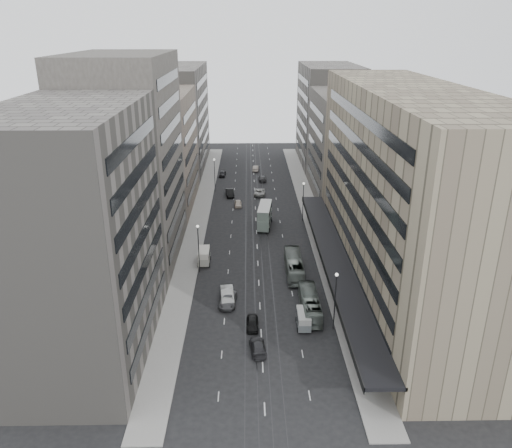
{
  "coord_description": "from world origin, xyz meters",
  "views": [
    {
      "loc": [
        -1.62,
        -61.83,
        37.67
      ],
      "look_at": [
        -0.3,
        16.7,
        6.57
      ],
      "focal_mm": 35.0,
      "sensor_mm": 36.0,
      "label": 1
    }
  ],
  "objects": [
    {
      "name": "lamp_left_near",
      "position": [
        -9.7,
        12.0,
        5.2
      ],
      "size": [
        0.44,
        0.44,
        8.32
      ],
      "color": "#262628",
      "rests_on": "ground"
    },
    {
      "name": "department_store",
      "position": [
        21.45,
        8.0,
        14.95
      ],
      "size": [
        19.2,
        60.0,
        30.0
      ],
      "color": "gray",
      "rests_on": "ground"
    },
    {
      "name": "sedan_6",
      "position": [
        1.2,
        52.31,
        0.76
      ],
      "size": [
        2.9,
        5.64,
        1.52
      ],
      "primitive_type": "imported",
      "rotation": [
        0.0,
        0.0,
        3.07
      ],
      "color": "#B8B7B3",
      "rests_on": "ground"
    },
    {
      "name": "ground",
      "position": [
        0.0,
        0.0,
        0.0
      ],
      "size": [
        220.0,
        220.0,
        0.0
      ],
      "primitive_type": "plane",
      "color": "black",
      "rests_on": "ground"
    },
    {
      "name": "pedestrian",
      "position": [
        11.44,
        -8.33,
        0.98
      ],
      "size": [
        0.71,
        0.61,
        1.66
      ],
      "primitive_type": "imported",
      "rotation": [
        0.0,
        0.0,
        3.56
      ],
      "color": "black",
      "rests_on": "sidewalk_right"
    },
    {
      "name": "lamp_right_far",
      "position": [
        9.7,
        35.0,
        5.2
      ],
      "size": [
        0.44,
        0.44,
        8.32
      ],
      "color": "#262628",
      "rests_on": "ground"
    },
    {
      "name": "double_decker",
      "position": [
        1.7,
        31.89,
        2.44
      ],
      "size": [
        3.33,
        8.48,
        4.52
      ],
      "rotation": [
        0.0,
        0.0,
        -0.12
      ],
      "color": "gray",
      "rests_on": "ground"
    },
    {
      "name": "building_left_d",
      "position": [
        -21.5,
        79.0,
        14.0
      ],
      "size": [
        15.0,
        38.0,
        28.0
      ],
      "primitive_type": "cube",
      "color": "slate",
      "rests_on": "ground"
    },
    {
      "name": "sedan_3",
      "position": [
        -0.51,
        -9.85,
        0.68
      ],
      "size": [
        2.37,
        4.83,
        1.35
      ],
      "primitive_type": "imported",
      "rotation": [
        0.0,
        0.0,
        3.25
      ],
      "color": "#262628",
      "rests_on": "ground"
    },
    {
      "name": "sidewalk_right",
      "position": [
        12.0,
        37.5,
        0.07
      ],
      "size": [
        4.0,
        125.0,
        0.15
      ],
      "primitive_type": "cube",
      "color": "gray",
      "rests_on": "ground"
    },
    {
      "name": "sedan_1",
      "position": [
        -4.78,
        2.7,
        0.86
      ],
      "size": [
        2.32,
        5.38,
        1.72
      ],
      "primitive_type": "imported",
      "rotation": [
        0.0,
        0.0,
        0.1
      ],
      "color": "silver",
      "rests_on": "ground"
    },
    {
      "name": "sedan_7",
      "position": [
        2.16,
        64.24,
        0.68
      ],
      "size": [
        2.1,
        4.75,
        1.35
      ],
      "primitive_type": "imported",
      "rotation": [
        0.0,
        0.0,
        3.19
      ],
      "color": "#4E4E50",
      "rests_on": "ground"
    },
    {
      "name": "building_left_b",
      "position": [
        -21.5,
        19.0,
        17.0
      ],
      "size": [
        15.0,
        26.0,
        34.0
      ],
      "primitive_type": "cube",
      "color": "#433F3A",
      "rests_on": "ground"
    },
    {
      "name": "bus_far",
      "position": [
        5.81,
        11.07,
        1.51
      ],
      "size": [
        2.6,
        10.86,
        3.02
      ],
      "primitive_type": "imported",
      "rotation": [
        0.0,
        0.0,
        3.14
      ],
      "color": "gray",
      "rests_on": "ground"
    },
    {
      "name": "sedan_2",
      "position": [
        -4.66,
        1.54,
        0.7
      ],
      "size": [
        2.65,
        5.16,
        1.39
      ],
      "primitive_type": "imported",
      "rotation": [
        0.0,
        0.0,
        -0.07
      ],
      "color": "#525254",
      "rests_on": "ground"
    },
    {
      "name": "sedan_0",
      "position": [
        -1.14,
        -4.6,
        0.68
      ],
      "size": [
        1.62,
        4.0,
        1.36
      ],
      "primitive_type": "imported",
      "rotation": [
        0.0,
        0.0,
        -0.0
      ],
      "color": "black",
      "rests_on": "ground"
    },
    {
      "name": "bus_near",
      "position": [
        7.01,
        -0.94,
        1.41
      ],
      "size": [
        2.38,
        10.1,
        2.81
      ],
      "primitive_type": "imported",
      "rotation": [
        0.0,
        0.0,
        3.14
      ],
      "color": "slate",
      "rests_on": "ground"
    },
    {
      "name": "building_left_c",
      "position": [
        -21.5,
        46.0,
        12.5
      ],
      "size": [
        15.0,
        28.0,
        25.0
      ],
      "primitive_type": "cube",
      "color": "#726759",
      "rests_on": "ground"
    },
    {
      "name": "building_right_mid",
      "position": [
        21.5,
        52.0,
        12.0
      ],
      "size": [
        15.0,
        28.0,
        24.0
      ],
      "primitive_type": "cube",
      "color": "#433F3A",
      "rests_on": "ground"
    },
    {
      "name": "sedan_4",
      "position": [
        -3.89,
        44.09,
        0.67
      ],
      "size": [
        1.75,
        3.98,
        1.33
      ],
      "primitive_type": "imported",
      "rotation": [
        0.0,
        0.0,
        0.05
      ],
      "color": "beige",
      "rests_on": "ground"
    },
    {
      "name": "panel_van",
      "position": [
        -9.2,
        15.14,
        1.44
      ],
      "size": [
        2.11,
        4.18,
        2.61
      ],
      "rotation": [
        0.0,
        0.0,
        0.02
      ],
      "color": "#B4B2A2",
      "rests_on": "ground"
    },
    {
      "name": "sedan_9",
      "position": [
        0.56,
        74.03,
        0.73
      ],
      "size": [
        1.85,
        4.55,
        1.47
      ],
      "primitive_type": "imported",
      "rotation": [
        0.0,
        0.0,
        3.08
      ],
      "color": "#B6A697",
      "rests_on": "ground"
    },
    {
      "name": "lamp_right_near",
      "position": [
        9.7,
        -5.0,
        5.2
      ],
      "size": [
        0.44,
        0.44,
        8.32
      ],
      "color": "#262628",
      "rests_on": "ground"
    },
    {
      "name": "building_left_a",
      "position": [
        -21.5,
        -8.0,
        15.0
      ],
      "size": [
        15.0,
        28.0,
        30.0
      ],
      "primitive_type": "cube",
      "color": "slate",
      "rests_on": "ground"
    },
    {
      "name": "sedan_5",
      "position": [
        -5.99,
        51.62,
        0.83
      ],
      "size": [
        2.34,
        5.19,
        1.65
      ],
      "primitive_type": "imported",
      "rotation": [
        0.0,
        0.0,
        0.12
      ],
      "color": "black",
      "rests_on": "ground"
    },
    {
      "name": "sidewalk_left",
      "position": [
        -12.0,
        37.5,
        0.07
      ],
      "size": [
        4.0,
        125.0,
        0.15
      ],
      "primitive_type": "cube",
      "color": "gray",
      "rests_on": "ground"
    },
    {
      "name": "lamp_left_far",
      "position": [
        -9.7,
        55.0,
        5.2
      ],
      "size": [
        0.44,
        0.44,
        8.32
      ],
      "color": "#262628",
      "rests_on": "ground"
    },
    {
      "name": "vw_microbus",
      "position": [
        5.75,
        -4.42,
        1.22
      ],
      "size": [
        1.92,
        4.09,
        2.19
      ],
      "rotation": [
        0.0,
        0.0,
        -0.02
      ],
      "color": "slate",
      "rests_on": "ground"
    },
    {
      "name": "building_right_far",
      "position": [
        21.5,
        82.0,
        14.0
      ],
      "size": [
        15.0,
        32.0,
        28.0
      ],
      "primitive_type": "cube",
      "color": "slate",
      "rests_on": "ground"
    },
    {
      "name": "sedan_8",
      "position": [
        -8.5,
        68.79,
        0.71
      ],
      "size": [
        1.92,
        4.24,
        1.41
      ],
      "primitive_type": "imported",
      "rotation": [
        0.0,
        0.0,
        -0.06
      ],
      "color": "black",
      "rests_on": "ground"
    }
  ]
}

